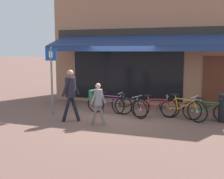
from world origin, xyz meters
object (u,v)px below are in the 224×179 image
at_px(bicycle_purple, 109,104).
at_px(parking_sign, 52,73).
at_px(bicycle_black, 128,107).
at_px(pedestrian_adult, 70,90).
at_px(bicycle_red, 155,107).
at_px(bicycle_green, 208,111).
at_px(bicycle_orange, 182,108).
at_px(pedestrian_child, 97,99).

relative_size(bicycle_purple, parking_sign, 0.72).
relative_size(bicycle_black, pedestrian_adult, 0.91).
bearing_deg(bicycle_red, bicycle_green, -12.63).
relative_size(bicycle_black, parking_sign, 0.64).
bearing_deg(bicycle_red, pedestrian_adult, -165.82).
height_order(bicycle_purple, bicycle_red, bicycle_purple).
xyz_separation_m(bicycle_black, bicycle_orange, (1.84, 0.12, 0.03)).
xyz_separation_m(bicycle_red, pedestrian_adult, (-2.54, -1.41, 0.69)).
bearing_deg(parking_sign, bicycle_orange, 8.20).
height_order(pedestrian_adult, parking_sign, parking_sign).
bearing_deg(pedestrian_child, pedestrian_adult, -176.38).
bearing_deg(bicycle_purple, bicycle_black, -15.58).
xyz_separation_m(pedestrian_child, parking_sign, (-2.11, 0.83, 0.68)).
distance_m(bicycle_black, bicycle_red, 0.93).
relative_size(bicycle_orange, bicycle_green, 1.03).
xyz_separation_m(bicycle_green, parking_sign, (-5.40, -0.75, 1.16)).
xyz_separation_m(bicycle_red, parking_sign, (-3.66, -0.68, 1.15)).
bearing_deg(bicycle_orange, pedestrian_adult, -132.80).
height_order(pedestrian_adult, pedestrian_child, pedestrian_adult).
relative_size(bicycle_red, pedestrian_child, 1.25).
distance_m(pedestrian_child, parking_sign, 2.36).
height_order(bicycle_orange, bicycle_green, bicycle_orange).
bearing_deg(bicycle_black, pedestrian_child, -87.13).
bearing_deg(bicycle_green, bicycle_black, -176.25).
bearing_deg(bicycle_orange, bicycle_black, -151.02).
relative_size(bicycle_purple, bicycle_orange, 1.04).
bearing_deg(pedestrian_child, bicycle_black, 74.34).
relative_size(bicycle_purple, bicycle_red, 1.06).
xyz_separation_m(bicycle_purple, bicycle_red, (1.72, -0.09, -0.01)).
relative_size(bicycle_black, bicycle_orange, 0.93).
distance_m(bicycle_green, pedestrian_child, 3.69).
distance_m(bicycle_purple, bicycle_black, 0.83).
relative_size(bicycle_purple, bicycle_green, 1.08).
bearing_deg(bicycle_black, pedestrian_adult, -113.96).
xyz_separation_m(bicycle_green, pedestrian_adult, (-4.28, -1.48, 0.70)).
bearing_deg(bicycle_orange, bicycle_red, -155.89).
bearing_deg(parking_sign, pedestrian_adult, -33.07).
bearing_deg(pedestrian_adult, pedestrian_child, -13.32).
height_order(bicycle_red, pedestrian_child, pedestrian_child).
xyz_separation_m(bicycle_purple, pedestrian_child, (0.16, -1.60, 0.46)).
relative_size(pedestrian_adult, parking_sign, 0.70).
relative_size(bicycle_red, parking_sign, 0.68).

